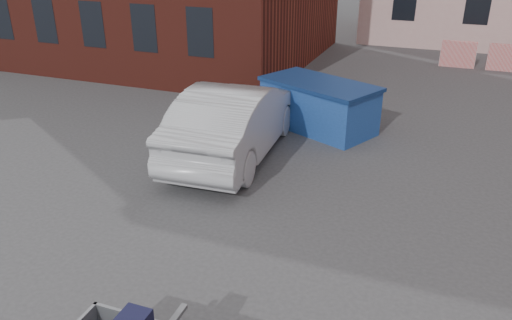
% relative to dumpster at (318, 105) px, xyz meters
% --- Properties ---
extents(ground, '(120.00, 120.00, 0.00)m').
position_rel_dumpster_xyz_m(ground, '(0.81, -6.50, -0.64)').
color(ground, '#38383A').
rests_on(ground, ground).
extents(barriers, '(4.70, 0.18, 1.00)m').
position_rel_dumpster_xyz_m(barriers, '(5.01, 8.50, -0.14)').
color(barriers, red).
rests_on(barriers, ground).
extents(dumpster, '(3.39, 2.68, 1.26)m').
position_rel_dumpster_xyz_m(dumpster, '(0.00, 0.00, 0.00)').
color(dumpster, '#224DA5').
rests_on(dumpster, ground).
extents(silver_car, '(2.12, 5.21, 1.68)m').
position_rel_dumpster_xyz_m(silver_car, '(-1.38, -2.32, 0.20)').
color(silver_car, '#B1B3B9').
rests_on(silver_car, ground).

